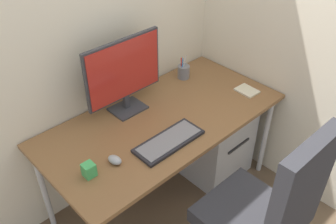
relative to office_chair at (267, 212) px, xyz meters
name	(u,v)px	position (x,y,z in m)	size (l,w,h in m)	color
ground_plane	(164,194)	(0.05, 0.82, -0.60)	(8.00, 8.00, 0.00)	brown
desk	(163,124)	(0.05, 0.82, 0.06)	(1.54, 0.76, 0.71)	brown
office_chair	(267,212)	(0.00, 0.00, 0.00)	(0.58, 0.60, 1.14)	black
filing_cabinet	(211,140)	(0.51, 0.79, -0.33)	(0.45, 0.50, 0.53)	#B2B5BA
monitor	(124,73)	(-0.05, 1.05, 0.37)	(0.53, 0.17, 0.48)	#333338
keyboard	(169,141)	(-0.08, 0.62, 0.12)	(0.42, 0.17, 0.02)	black
mouse	(115,160)	(-0.40, 0.70, 0.13)	(0.05, 0.08, 0.04)	#9EA0A5
pen_holder	(184,72)	(0.48, 1.07, 0.16)	(0.09, 0.09, 0.18)	slate
notebook	(247,91)	(0.67, 0.64, 0.11)	(0.11, 0.14, 0.01)	beige
desk_clamp_accessory	(89,170)	(-0.55, 0.72, 0.15)	(0.06, 0.06, 0.08)	#3FAD59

